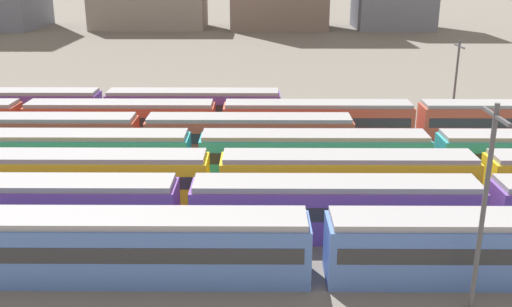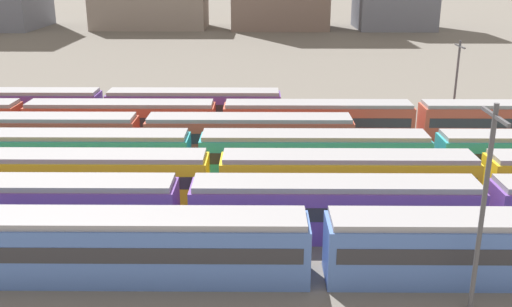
{
  "view_description": "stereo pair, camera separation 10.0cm",
  "coord_description": "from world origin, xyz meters",
  "px_view_note": "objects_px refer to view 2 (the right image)",
  "views": [
    {
      "loc": [
        33.64,
        -28.85,
        16.85
      ],
      "look_at": [
        33.34,
        15.6,
        2.04
      ],
      "focal_mm": 41.48,
      "sensor_mm": 36.0,
      "label": 1
    },
    {
      "loc": [
        33.74,
        -28.85,
        16.85
      ],
      "look_at": [
        33.34,
        15.6,
        2.04
      ],
      "focal_mm": 41.48,
      "sensor_mm": 36.0,
      "label": 2
    }
  ],
  "objects_px": {
    "train_track_0": "(144,246)",
    "train_track_5": "(318,121)",
    "train_track_4": "(35,136)",
    "train_track_2": "(481,179)",
    "train_track_3": "(314,155)",
    "train_track_1": "(335,208)",
    "train_track_6": "(14,107)",
    "catenary_pole_3": "(457,76)",
    "catenary_pole_0": "(484,201)"
  },
  "relations": [
    {
      "from": "train_track_0",
      "to": "train_track_6",
      "type": "bearing_deg",
      "value": 122.05
    },
    {
      "from": "catenary_pole_3",
      "to": "train_track_0",
      "type": "bearing_deg",
      "value": -128.77
    },
    {
      "from": "train_track_1",
      "to": "catenary_pole_0",
      "type": "height_order",
      "value": "catenary_pole_0"
    },
    {
      "from": "train_track_3",
      "to": "train_track_4",
      "type": "bearing_deg",
      "value": 167.84
    },
    {
      "from": "catenary_pole_0",
      "to": "train_track_1",
      "type": "bearing_deg",
      "value": 126.11
    },
    {
      "from": "train_track_3",
      "to": "catenary_pole_3",
      "type": "xyz_separation_m",
      "value": [
        16.79,
        18.47,
        2.87
      ]
    },
    {
      "from": "train_track_1",
      "to": "train_track_6",
      "type": "bearing_deg",
      "value": 139.57
    },
    {
      "from": "train_track_5",
      "to": "train_track_0",
      "type": "bearing_deg",
      "value": -114.43
    },
    {
      "from": "train_track_2",
      "to": "train_track_6",
      "type": "bearing_deg",
      "value": 153.38
    },
    {
      "from": "train_track_4",
      "to": "train_track_6",
      "type": "height_order",
      "value": "same"
    },
    {
      "from": "train_track_5",
      "to": "train_track_3",
      "type": "bearing_deg",
      "value": -96.77
    },
    {
      "from": "train_track_3",
      "to": "train_track_6",
      "type": "height_order",
      "value": "same"
    },
    {
      "from": "train_track_1",
      "to": "catenary_pole_0",
      "type": "xyz_separation_m",
      "value": [
        5.95,
        -8.15,
        3.97
      ]
    },
    {
      "from": "train_track_0",
      "to": "catenary_pole_0",
      "type": "distance_m",
      "value": 17.65
    },
    {
      "from": "catenary_pole_3",
      "to": "train_track_2",
      "type": "bearing_deg",
      "value": -102.86
    },
    {
      "from": "catenary_pole_0",
      "to": "train_track_6",
      "type": "bearing_deg",
      "value": 136.88
    },
    {
      "from": "train_track_2",
      "to": "train_track_3",
      "type": "xyz_separation_m",
      "value": [
        -11.39,
        5.2,
        0.0
      ]
    },
    {
      "from": "catenary_pole_3",
      "to": "train_track_1",
      "type": "bearing_deg",
      "value": -119.56
    },
    {
      "from": "train_track_3",
      "to": "train_track_5",
      "type": "relative_size",
      "value": 1.0
    },
    {
      "from": "train_track_1",
      "to": "train_track_4",
      "type": "distance_m",
      "value": 29.08
    },
    {
      "from": "train_track_0",
      "to": "catenary_pole_3",
      "type": "xyz_separation_m",
      "value": [
        27.36,
        34.07,
        2.87
      ]
    },
    {
      "from": "train_track_0",
      "to": "train_track_5",
      "type": "distance_m",
      "value": 28.56
    },
    {
      "from": "train_track_1",
      "to": "catenary_pole_0",
      "type": "relative_size",
      "value": 8.81
    },
    {
      "from": "train_track_2",
      "to": "catenary_pole_0",
      "type": "bearing_deg",
      "value": -110.61
    },
    {
      "from": "train_track_1",
      "to": "train_track_5",
      "type": "distance_m",
      "value": 20.82
    },
    {
      "from": "train_track_0",
      "to": "catenary_pole_3",
      "type": "bearing_deg",
      "value": 51.23
    },
    {
      "from": "train_track_5",
      "to": "catenary_pole_3",
      "type": "distance_m",
      "value": 17.75
    },
    {
      "from": "train_track_3",
      "to": "train_track_4",
      "type": "height_order",
      "value": "same"
    },
    {
      "from": "train_track_2",
      "to": "train_track_1",
      "type": "bearing_deg",
      "value": -154.64
    },
    {
      "from": "train_track_5",
      "to": "train_track_6",
      "type": "bearing_deg",
      "value": 170.58
    },
    {
      "from": "train_track_0",
      "to": "catenary_pole_3",
      "type": "distance_m",
      "value": 43.79
    },
    {
      "from": "train_track_0",
      "to": "train_track_5",
      "type": "xyz_separation_m",
      "value": [
        11.81,
        26.0,
        0.0
      ]
    },
    {
      "from": "train_track_3",
      "to": "train_track_4",
      "type": "xyz_separation_m",
      "value": [
        -24.12,
        5.2,
        -0.0
      ]
    },
    {
      "from": "train_track_4",
      "to": "catenary_pole_3",
      "type": "bearing_deg",
      "value": 17.97
    },
    {
      "from": "train_track_2",
      "to": "train_track_5",
      "type": "xyz_separation_m",
      "value": [
        -10.15,
        15.6,
        0.0
      ]
    },
    {
      "from": "train_track_2",
      "to": "train_track_5",
      "type": "height_order",
      "value": "same"
    },
    {
      "from": "train_track_5",
      "to": "catenary_pole_3",
      "type": "bearing_deg",
      "value": 27.41
    },
    {
      "from": "train_track_0",
      "to": "train_track_2",
      "type": "relative_size",
      "value": 0.83
    },
    {
      "from": "catenary_pole_3",
      "to": "train_track_5",
      "type": "bearing_deg",
      "value": -152.59
    },
    {
      "from": "train_track_0",
      "to": "train_track_4",
      "type": "relative_size",
      "value": 1.68
    },
    {
      "from": "train_track_2",
      "to": "catenary_pole_0",
      "type": "height_order",
      "value": "catenary_pole_0"
    },
    {
      "from": "train_track_1",
      "to": "train_track_6",
      "type": "height_order",
      "value": "same"
    },
    {
      "from": "train_track_4",
      "to": "train_track_6",
      "type": "xyz_separation_m",
      "value": [
        -5.98,
        10.4,
        0.0
      ]
    },
    {
      "from": "train_track_5",
      "to": "catenary_pole_0",
      "type": "distance_m",
      "value": 29.67
    },
    {
      "from": "train_track_1",
      "to": "train_track_4",
      "type": "relative_size",
      "value": 1.68
    },
    {
      "from": "train_track_2",
      "to": "train_track_5",
      "type": "bearing_deg",
      "value": 123.06
    },
    {
      "from": "train_track_4",
      "to": "train_track_5",
      "type": "xyz_separation_m",
      "value": [
        25.36,
        5.2,
        0.0
      ]
    },
    {
      "from": "train_track_1",
      "to": "catenary_pole_3",
      "type": "xyz_separation_m",
      "value": [
        16.37,
        28.87,
        2.87
      ]
    },
    {
      "from": "train_track_6",
      "to": "train_track_0",
      "type": "bearing_deg",
      "value": -57.95
    },
    {
      "from": "train_track_1",
      "to": "train_track_3",
      "type": "height_order",
      "value": "same"
    }
  ]
}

